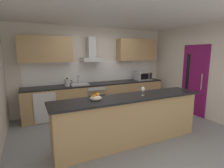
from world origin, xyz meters
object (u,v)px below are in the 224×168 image
(kettle, at_px, (67,82))
(sink, at_px, (79,84))
(range_hood, at_px, (92,54))
(refrigerator, at_px, (44,105))
(wine_glass, at_px, (143,90))
(microwave, at_px, (143,76))
(oven, at_px, (94,98))
(fruit_bowl, at_px, (96,98))

(kettle, bearing_deg, sink, 7.30)
(sink, relative_size, range_hood, 0.69)
(refrigerator, height_order, wine_glass, wine_glass)
(microwave, height_order, range_hood, range_hood)
(sink, bearing_deg, refrigerator, -179.20)
(refrigerator, relative_size, range_hood, 1.18)
(oven, height_order, sink, sink)
(oven, relative_size, kettle, 2.77)
(sink, relative_size, wine_glass, 2.81)
(refrigerator, distance_m, kettle, 0.86)
(kettle, relative_size, range_hood, 0.40)
(kettle, bearing_deg, microwave, 0.13)
(microwave, height_order, kettle, microwave)
(microwave, xyz_separation_m, wine_glass, (-1.47, -2.07, 0.05))
(oven, distance_m, kettle, 0.96)
(wine_glass, bearing_deg, fruit_bowl, 174.30)
(oven, distance_m, range_hood, 1.33)
(microwave, relative_size, kettle, 1.73)
(sink, distance_m, wine_glass, 2.24)
(kettle, bearing_deg, range_hood, 11.66)
(range_hood, xyz_separation_m, fruit_bowl, (-0.67, -2.13, -0.76))
(wine_glass, bearing_deg, refrigerator, 129.57)
(kettle, height_order, wine_glass, wine_glass)
(microwave, distance_m, sink, 2.21)
(sink, xyz_separation_m, fruit_bowl, (-0.23, -2.01, 0.09))
(refrigerator, height_order, fruit_bowl, fruit_bowl)
(oven, relative_size, refrigerator, 0.94)
(oven, xyz_separation_m, kettle, (-0.79, -0.03, 0.55))
(wine_glass, bearing_deg, range_hood, 97.71)
(oven, bearing_deg, kettle, -177.56)
(kettle, relative_size, fruit_bowl, 1.31)
(refrigerator, relative_size, wine_glass, 4.78)
(sink, relative_size, kettle, 1.73)
(refrigerator, xyz_separation_m, fruit_bowl, (0.76, -2.00, 0.60))
(sink, bearing_deg, microwave, -1.01)
(oven, xyz_separation_m, fruit_bowl, (-0.67, -2.00, 0.56))
(kettle, distance_m, fruit_bowl, 1.97)
(oven, xyz_separation_m, wine_glass, (0.30, -2.10, 0.64))
(sink, xyz_separation_m, wine_glass, (0.74, -2.11, 0.17))
(microwave, bearing_deg, sink, 178.99)
(refrigerator, distance_m, range_hood, 1.98)
(oven, distance_m, wine_glass, 2.21)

